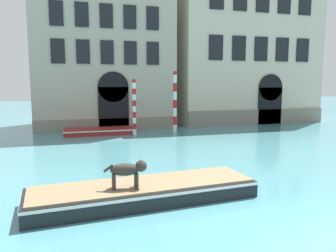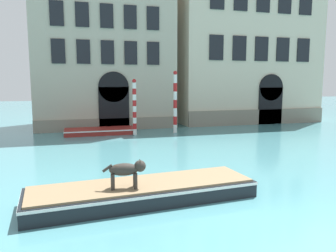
{
  "view_description": "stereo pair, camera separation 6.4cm",
  "coord_description": "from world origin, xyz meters",
  "px_view_note": "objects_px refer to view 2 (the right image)",
  "views": [
    {
      "loc": [
        -5.14,
        -5.3,
        3.57
      ],
      "look_at": [
        -0.31,
        11.42,
        1.2
      ],
      "focal_mm": 35.0,
      "sensor_mm": 36.0,
      "label": 1
    },
    {
      "loc": [
        -5.08,
        -5.31,
        3.57
      ],
      "look_at": [
        -0.31,
        11.42,
        1.2
      ],
      "focal_mm": 35.0,
      "sensor_mm": 36.0,
      "label": 2
    }
  ],
  "objects_px": {
    "boat_foreground": "(143,191)",
    "boat_moored_near_palazzo": "(100,131)",
    "dog_on_deck": "(127,170)",
    "mooring_pole_2": "(175,102)",
    "mooring_pole_0": "(134,107)"
  },
  "relations": [
    {
      "from": "mooring_pole_0",
      "to": "boat_foreground",
      "type": "bearing_deg",
      "value": -99.0
    },
    {
      "from": "boat_foreground",
      "to": "boat_moored_near_palazzo",
      "type": "xyz_separation_m",
      "value": [
        -0.29,
        13.3,
        -0.09
      ]
    },
    {
      "from": "dog_on_deck",
      "to": "mooring_pole_0",
      "type": "xyz_separation_m",
      "value": [
        2.48,
        12.64,
        0.8
      ]
    },
    {
      "from": "dog_on_deck",
      "to": "mooring_pole_0",
      "type": "bearing_deg",
      "value": 85.4
    },
    {
      "from": "dog_on_deck",
      "to": "mooring_pole_0",
      "type": "distance_m",
      "value": 12.91
    },
    {
      "from": "dog_on_deck",
      "to": "boat_foreground",
      "type": "bearing_deg",
      "value": 38.85
    },
    {
      "from": "dog_on_deck",
      "to": "mooring_pole_2",
      "type": "xyz_separation_m",
      "value": [
        5.36,
        12.72,
        1.08
      ]
    },
    {
      "from": "mooring_pole_0",
      "to": "mooring_pole_2",
      "type": "distance_m",
      "value": 2.89
    },
    {
      "from": "boat_moored_near_palazzo",
      "to": "mooring_pole_2",
      "type": "bearing_deg",
      "value": -10.48
    },
    {
      "from": "boat_foreground",
      "to": "mooring_pole_0",
      "type": "bearing_deg",
      "value": 76.48
    },
    {
      "from": "mooring_pole_2",
      "to": "boat_moored_near_palazzo",
      "type": "bearing_deg",
      "value": 169.81
    },
    {
      "from": "boat_foreground",
      "to": "boat_moored_near_palazzo",
      "type": "relative_size",
      "value": 1.46
    },
    {
      "from": "boat_moored_near_palazzo",
      "to": "mooring_pole_0",
      "type": "height_order",
      "value": "mooring_pole_0"
    },
    {
      "from": "boat_foreground",
      "to": "mooring_pole_2",
      "type": "relative_size",
      "value": 1.62
    },
    {
      "from": "boat_foreground",
      "to": "dog_on_deck",
      "type": "height_order",
      "value": "dog_on_deck"
    }
  ]
}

